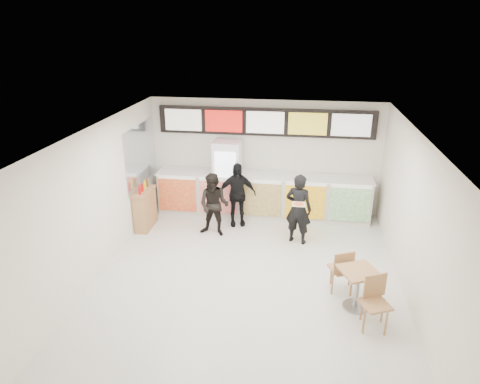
% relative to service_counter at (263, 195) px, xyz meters
% --- Properties ---
extents(floor, '(7.00, 7.00, 0.00)m').
position_rel_service_counter_xyz_m(floor, '(-0.00, -3.09, -0.57)').
color(floor, beige).
rests_on(floor, ground).
extents(ceiling, '(7.00, 7.00, 0.00)m').
position_rel_service_counter_xyz_m(ceiling, '(-0.00, -3.09, 2.43)').
color(ceiling, white).
rests_on(ceiling, wall_back).
extents(wall_back, '(6.00, 0.00, 6.00)m').
position_rel_service_counter_xyz_m(wall_back, '(-0.00, 0.41, 0.93)').
color(wall_back, silver).
rests_on(wall_back, floor).
extents(wall_left, '(0.00, 7.00, 7.00)m').
position_rel_service_counter_xyz_m(wall_left, '(-3.00, -3.09, 0.93)').
color(wall_left, silver).
rests_on(wall_left, floor).
extents(wall_right, '(0.00, 7.00, 7.00)m').
position_rel_service_counter_xyz_m(wall_right, '(3.00, -3.09, 0.93)').
color(wall_right, silver).
rests_on(wall_right, floor).
extents(service_counter, '(5.56, 0.77, 1.14)m').
position_rel_service_counter_xyz_m(service_counter, '(0.00, 0.00, 0.00)').
color(service_counter, silver).
rests_on(service_counter, floor).
extents(menu_board, '(5.50, 0.14, 0.70)m').
position_rel_service_counter_xyz_m(menu_board, '(0.00, 0.32, 1.88)').
color(menu_board, black).
rests_on(menu_board, wall_back).
extents(drinks_fridge, '(0.70, 0.67, 2.00)m').
position_rel_service_counter_xyz_m(drinks_fridge, '(-0.93, 0.02, 0.43)').
color(drinks_fridge, white).
rests_on(drinks_fridge, floor).
extents(mirror_panel, '(0.01, 2.00, 1.50)m').
position_rel_service_counter_xyz_m(mirror_panel, '(-2.99, -0.64, 1.18)').
color(mirror_panel, '#B2B7BF').
rests_on(mirror_panel, wall_left).
extents(customer_main, '(0.70, 0.56, 1.68)m').
position_rel_service_counter_xyz_m(customer_main, '(0.94, -1.35, 0.27)').
color(customer_main, black).
rests_on(customer_main, floor).
extents(customer_left, '(0.82, 0.68, 1.55)m').
position_rel_service_counter_xyz_m(customer_left, '(-1.04, -1.26, 0.20)').
color(customer_left, black).
rests_on(customer_left, floor).
extents(customer_mid, '(1.03, 0.62, 1.63)m').
position_rel_service_counter_xyz_m(customer_mid, '(-0.59, -0.62, 0.24)').
color(customer_mid, black).
rests_on(customer_mid, floor).
extents(pizza_slice, '(0.36, 0.36, 0.02)m').
position_rel_service_counter_xyz_m(pizza_slice, '(0.94, -1.80, 0.58)').
color(pizza_slice, beige).
rests_on(pizza_slice, customer_main).
extents(cafe_table, '(1.03, 1.61, 0.92)m').
position_rel_service_counter_xyz_m(cafe_table, '(2.05, -3.69, -0.04)').
color(cafe_table, '#AE7D4F').
rests_on(cafe_table, floor).
extents(condiment_ledge, '(0.36, 0.88, 1.17)m').
position_rel_service_counter_xyz_m(condiment_ledge, '(-2.82, -1.12, -0.07)').
color(condiment_ledge, '#AE7D4F').
rests_on(condiment_ledge, floor).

